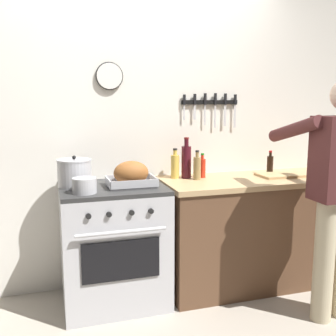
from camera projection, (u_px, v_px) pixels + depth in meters
wall_back at (131, 128)px, 3.24m from camera, size 6.00×0.13×2.60m
counter_block at (280, 227)px, 3.39m from camera, size 2.03×0.65×0.90m
stove at (114, 245)px, 2.98m from camera, size 0.76×0.67×0.90m
roasting_pan at (131, 175)px, 2.90m from camera, size 0.35×0.26×0.19m
stock_pot at (75, 173)px, 2.88m from camera, size 0.25×0.25×0.23m
saucepan at (85, 185)px, 2.68m from camera, size 0.17×0.17×0.10m
cutting_board at (280, 175)px, 3.30m from camera, size 0.36×0.24×0.02m
bottle_cooking_oil at (175, 166)px, 3.20m from camera, size 0.07×0.07×0.24m
bottle_vinegar at (197, 167)px, 3.14m from camera, size 0.06×0.06×0.23m
bottle_hot_sauce at (202, 168)px, 3.23m from camera, size 0.05×0.05×0.20m
bottle_soy_sauce at (270, 164)px, 3.40m from camera, size 0.05×0.05×0.20m
bottle_wine_red at (186, 161)px, 3.20m from camera, size 0.08×0.08×0.33m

